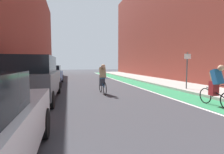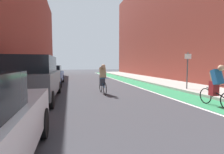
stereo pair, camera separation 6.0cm
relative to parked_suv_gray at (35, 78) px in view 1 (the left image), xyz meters
The scene contains 11 objects.
ground_plane 5.19m from the parked_suv_gray, 47.90° to the left, with size 77.58×77.58×0.00m, color #38383D.
bike_lane_paint 9.19m from the parked_suv_gray, 39.24° to the left, with size 1.60×35.27×0.00m, color #2D8451.
lane_divider_stripe 8.51m from the parked_suv_gray, 43.10° to the left, with size 0.12×35.27×0.00m, color white.
sidewalk_right 11.07m from the parked_suv_gray, 31.59° to the left, with size 3.04×35.27×0.14m, color #A8A59E.
building_facade_left 7.68m from the parked_suv_gray, 116.31° to the left, with size 4.15×35.27×10.48m.
building_facade_right 15.38m from the parked_suv_gray, 32.70° to the left, with size 2.40×31.27×12.89m, color brown.
parked_suv_gray is the anchor object (origin of this frame).
parked_sedan_blue 5.74m from the parked_suv_gray, 89.99° to the left, with size 1.98×4.65×1.53m.
cyclist_mid 7.46m from the parked_suv_gray, 22.30° to the right, with size 0.48×1.69×1.60m.
cyclist_trailing 3.40m from the parked_suv_gray, 17.18° to the left, with size 0.48×1.74×1.62m.
street_sign_post 8.44m from the parked_suv_gray, ahead, with size 0.44×0.07×2.20m.
Camera 1 is at (-1.97, 1.90, 1.63)m, focal length 26.75 mm.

